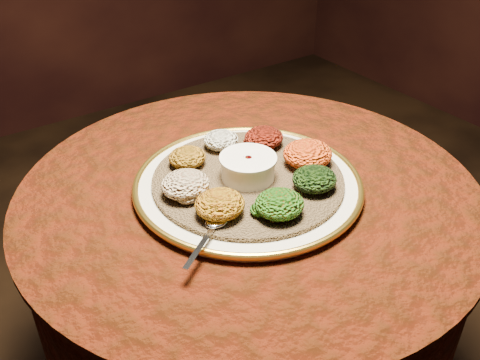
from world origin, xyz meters
TOP-DOWN VIEW (x-y plane):
  - table at (0.00, 0.00)m, footprint 0.96×0.96m
  - platter at (-0.01, -0.01)m, footprint 0.51×0.51m
  - injera at (-0.01, -0.01)m, footprint 0.45×0.45m
  - stew_bowl at (-0.01, -0.01)m, footprint 0.12×0.12m
  - spoon at (-0.15, -0.11)m, footprint 0.13×0.10m
  - portion_ayib at (0.01, 0.13)m, footprint 0.08×0.07m
  - portion_kitfo at (0.10, 0.08)m, footprint 0.09×0.08m
  - portion_tikil at (0.12, -0.04)m, footprint 0.10×0.10m
  - portion_gomen at (0.08, -0.11)m, footprint 0.09×0.08m
  - portion_mixveg at (-0.03, -0.14)m, footprint 0.09×0.09m
  - portion_kik at (-0.12, -0.08)m, footprint 0.09×0.09m
  - portion_timatim at (-0.14, 0.01)m, footprint 0.10×0.09m
  - portion_shiro at (-0.08, 0.11)m, footprint 0.08×0.08m

SIDE VIEW (x-z plane):
  - table at x=0.00m, z-range 0.19..0.92m
  - platter at x=-0.01m, z-range 0.73..0.76m
  - injera at x=-0.01m, z-range 0.75..0.76m
  - spoon at x=-0.15m, z-range 0.76..0.77m
  - portion_ayib at x=0.01m, z-range 0.76..0.80m
  - portion_shiro at x=-0.08m, z-range 0.76..0.80m
  - portion_kitfo at x=0.10m, z-range 0.76..0.80m
  - portion_gomen at x=0.08m, z-range 0.76..0.80m
  - portion_mixveg at x=-0.03m, z-range 0.76..0.81m
  - portion_kik at x=-0.12m, z-range 0.76..0.81m
  - portion_timatim at x=-0.14m, z-range 0.76..0.81m
  - portion_tikil at x=0.12m, z-range 0.76..0.81m
  - stew_bowl at x=-0.01m, z-range 0.77..0.81m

